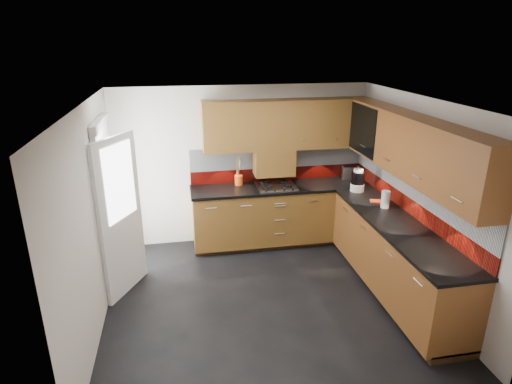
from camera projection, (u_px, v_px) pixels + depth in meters
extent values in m
cube|color=black|center=(266.00, 300.00, 5.26)|extent=(4.00, 3.80, 0.02)
cube|color=white|center=(268.00, 98.00, 4.42)|extent=(4.00, 3.80, 0.10)
cube|color=beige|center=(242.00, 165.00, 6.55)|extent=(4.00, 0.08, 2.64)
cube|color=beige|center=(318.00, 303.00, 3.15)|extent=(4.00, 0.08, 2.64)
cube|color=beige|center=(88.00, 222.00, 4.52)|extent=(0.08, 3.80, 2.64)
cube|color=beige|center=(423.00, 199.00, 5.18)|extent=(0.08, 3.80, 2.64)
cube|color=#553613|center=(281.00, 214.00, 6.58)|extent=(2.70, 0.60, 0.95)
cube|color=brown|center=(395.00, 258.00, 5.28)|extent=(0.60, 2.60, 0.95)
cube|color=#3A2110|center=(280.00, 238.00, 6.75)|extent=(2.70, 0.54, 0.10)
cube|color=#3A2110|center=(393.00, 287.00, 5.43)|extent=(0.54, 2.60, 0.10)
cube|color=black|center=(282.00, 187.00, 6.41)|extent=(2.72, 0.62, 0.04)
cube|color=black|center=(399.00, 226.00, 5.11)|extent=(0.62, 2.60, 0.04)
cube|color=#670D09|center=(278.00, 174.00, 6.65)|extent=(2.70, 0.02, 0.20)
cube|color=silver|center=(278.00, 157.00, 6.56)|extent=(2.70, 0.02, 0.34)
cube|color=#670D09|center=(409.00, 205.00, 5.41)|extent=(0.02, 3.20, 0.20)
cube|color=silver|center=(412.00, 185.00, 5.32)|extent=(0.02, 3.20, 0.34)
cube|color=#553613|center=(288.00, 124.00, 6.25)|extent=(2.50, 0.33, 0.72)
cube|color=brown|center=(413.00, 147.00, 4.96)|extent=(0.33, 2.87, 0.72)
cube|color=silver|center=(280.00, 141.00, 6.13)|extent=(1.80, 0.01, 0.16)
cube|color=silver|center=(398.00, 166.00, 4.97)|extent=(0.01, 2.00, 0.16)
cube|color=#553613|center=(274.00, 162.00, 6.41)|extent=(0.60, 0.33, 0.40)
cube|color=black|center=(362.00, 130.00, 5.89)|extent=(0.01, 0.80, 0.66)
cube|color=#FFD18C|center=(383.00, 129.00, 5.94)|extent=(0.01, 0.76, 0.64)
cube|color=black|center=(374.00, 128.00, 5.91)|extent=(0.29, 0.76, 0.01)
cylinder|color=black|center=(383.00, 124.00, 5.64)|extent=(0.07, 0.07, 0.16)
cylinder|color=black|center=(378.00, 122.00, 5.78)|extent=(0.07, 0.07, 0.16)
cylinder|color=white|center=(373.00, 120.00, 5.92)|extent=(0.07, 0.07, 0.16)
cylinder|color=black|center=(369.00, 118.00, 6.06)|extent=(0.07, 0.07, 0.16)
cube|color=white|center=(109.00, 206.00, 5.42)|extent=(0.06, 0.95, 2.04)
cube|color=white|center=(121.00, 218.00, 5.14)|extent=(0.42, 0.73, 1.98)
cube|color=white|center=(119.00, 182.00, 4.99)|extent=(0.28, 0.50, 0.90)
cube|color=silver|center=(276.00, 186.00, 6.38)|extent=(0.58, 0.50, 0.02)
torus|color=black|center=(268.00, 188.00, 6.24)|extent=(0.13, 0.13, 0.02)
torus|color=black|center=(288.00, 186.00, 6.29)|extent=(0.13, 0.13, 0.02)
torus|color=black|center=(265.00, 182.00, 6.46)|extent=(0.13, 0.13, 0.02)
torus|color=black|center=(284.00, 181.00, 6.51)|extent=(0.13, 0.13, 0.02)
cube|color=black|center=(280.00, 191.00, 6.16)|extent=(0.44, 0.04, 0.02)
cylinder|color=#CD4E13|center=(239.00, 180.00, 6.43)|extent=(0.12, 0.12, 0.15)
cylinder|color=olive|center=(238.00, 168.00, 6.38)|extent=(0.06, 0.03, 0.31)
cylinder|color=olive|center=(238.00, 168.00, 6.38)|extent=(0.06, 0.02, 0.29)
cylinder|color=olive|center=(237.00, 167.00, 6.37)|extent=(0.05, 0.05, 0.33)
cylinder|color=olive|center=(239.00, 169.00, 6.39)|extent=(0.05, 0.03, 0.27)
cylinder|color=olive|center=(237.00, 168.00, 6.36)|extent=(0.02, 0.06, 0.30)
cube|color=silver|center=(350.00, 173.00, 6.71)|extent=(0.30, 0.22, 0.19)
cube|color=black|center=(351.00, 167.00, 6.68)|extent=(0.21, 0.07, 0.01)
cube|color=black|center=(350.00, 166.00, 6.71)|extent=(0.21, 0.07, 0.01)
cylinder|color=white|center=(357.00, 187.00, 6.18)|extent=(0.20, 0.20, 0.11)
cylinder|color=black|center=(358.00, 178.00, 6.14)|extent=(0.19, 0.19, 0.18)
cylinder|color=white|center=(359.00, 170.00, 6.10)|extent=(0.13, 0.13, 0.04)
cylinder|color=white|center=(385.00, 199.00, 5.56)|extent=(0.14, 0.14, 0.23)
cube|color=#FC421C|center=(376.00, 201.00, 5.79)|extent=(0.17, 0.16, 0.02)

